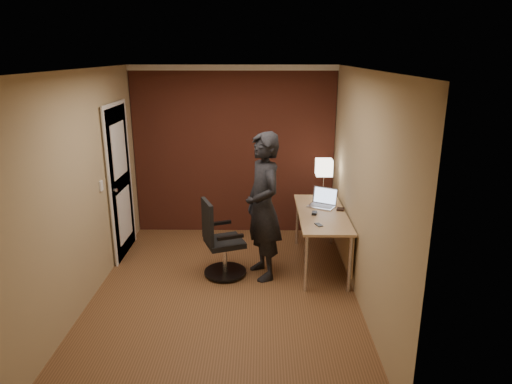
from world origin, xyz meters
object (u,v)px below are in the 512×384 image
(laptop, at_px, (323,201))
(person, at_px, (263,207))
(desk_lamp, at_px, (324,168))
(phone, at_px, (319,225))
(wallet, at_px, (340,209))
(desk, at_px, (327,222))
(mouse, at_px, (314,213))
(office_chair, at_px, (220,244))

(laptop, bearing_deg, person, -145.45)
(desk_lamp, height_order, laptop, desk_lamp)
(phone, height_order, wallet, wallet)
(desk, relative_size, mouse, 15.00)
(desk_lamp, bearing_deg, person, -131.81)
(mouse, distance_m, person, 0.69)
(desk_lamp, distance_m, wallet, 0.71)
(mouse, bearing_deg, wallet, 38.50)
(laptop, height_order, office_chair, office_chair)
(desk_lamp, relative_size, laptop, 1.29)
(laptop, distance_m, person, 0.97)
(mouse, xyz_separation_m, phone, (0.01, -0.37, -0.01))
(person, bearing_deg, office_chair, -108.95)
(phone, bearing_deg, desk_lamp, 59.61)
(wallet, height_order, person, person)
(laptop, bearing_deg, desk_lamp, 83.33)
(laptop, xyz_separation_m, office_chair, (-1.32, -0.57, -0.37))
(desk_lamp, height_order, office_chair, desk_lamp)
(wallet, bearing_deg, desk_lamp, 105.82)
(desk, height_order, office_chair, office_chair)
(phone, xyz_separation_m, office_chair, (-1.18, 0.14, -0.31))
(desk, xyz_separation_m, office_chair, (-1.34, -0.31, -0.18))
(laptop, bearing_deg, desk, -84.13)
(office_chair, bearing_deg, desk, 13.01)
(desk, height_order, desk_lamp, desk_lamp)
(desk_lamp, bearing_deg, phone, -99.60)
(desk, bearing_deg, phone, -110.22)
(office_chair, xyz_separation_m, person, (0.53, 0.02, 0.47))
(person, bearing_deg, wallet, 89.52)
(desk_lamp, bearing_deg, desk, -91.71)
(mouse, relative_size, person, 0.06)
(office_chair, bearing_deg, mouse, 11.16)
(person, bearing_deg, desk, 88.04)
(laptop, height_order, phone, laptop)
(desk, xyz_separation_m, desk_lamp, (0.02, 0.65, 0.55))
(laptop, relative_size, mouse, 4.13)
(desk, height_order, laptop, laptop)
(desk, distance_m, office_chair, 1.39)
(mouse, distance_m, office_chair, 1.23)
(desk_lamp, height_order, person, person)
(desk, xyz_separation_m, laptop, (-0.03, 0.26, 0.19))
(wallet, bearing_deg, phone, -122.27)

